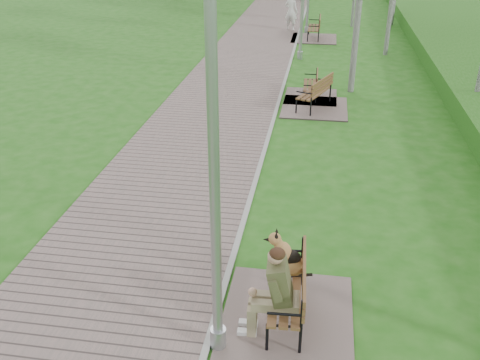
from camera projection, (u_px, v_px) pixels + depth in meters
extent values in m
cube|color=#73615D|center=(252.00, 51.00, 22.48)|extent=(3.50, 67.00, 0.04)
cube|color=#999993|center=(293.00, 53.00, 22.24)|extent=(0.10, 67.00, 0.05)
cube|color=#73615D|center=(288.00, 316.00, 7.82)|extent=(1.88, 2.09, 0.04)
cube|color=brown|center=(285.00, 291.00, 7.62)|extent=(0.54, 1.59, 0.04)
cube|color=brown|center=(304.00, 276.00, 7.47)|extent=(0.12, 1.57, 0.34)
cube|color=#73615D|center=(315.00, 108.00, 16.07)|extent=(1.94, 2.15, 0.04)
cube|color=brown|center=(314.00, 93.00, 15.87)|extent=(1.03, 1.68, 0.04)
cube|color=brown|center=(323.00, 84.00, 15.63)|extent=(0.62, 1.52, 0.35)
cube|color=#73615D|center=(311.00, 97.00, 16.99)|extent=(1.63, 1.81, 0.04)
cube|color=brown|center=(310.00, 85.00, 16.82)|extent=(0.44, 1.37, 0.04)
cube|color=brown|center=(317.00, 78.00, 16.69)|extent=(0.07, 1.36, 0.30)
cube|color=#73615D|center=(314.00, 39.00, 24.73)|extent=(2.05, 2.27, 0.04)
cube|color=brown|center=(314.00, 28.00, 24.52)|extent=(0.53, 1.71, 0.05)
cube|color=brown|center=(320.00, 21.00, 24.35)|extent=(0.06, 1.71, 0.38)
cylinder|color=#A0A3A8|center=(218.00, 338.00, 7.20)|extent=(0.22, 0.22, 0.33)
cylinder|color=#A0A3A8|center=(214.00, 167.00, 6.05)|extent=(0.13, 0.13, 5.44)
cylinder|color=#A0A3A8|center=(300.00, 55.00, 21.32)|extent=(0.21, 0.21, 0.31)
cylinder|color=#A0A3A8|center=(306.00, 30.00, 25.91)|extent=(0.20, 0.20, 0.30)
imported|color=white|center=(291.00, 11.00, 26.19)|extent=(0.77, 0.63, 1.80)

